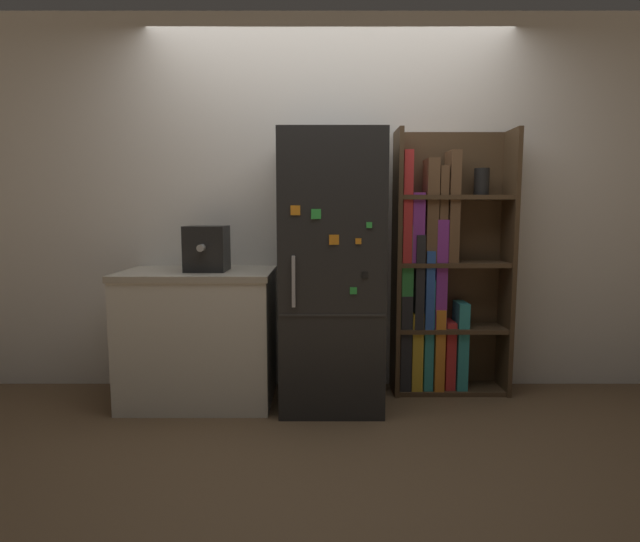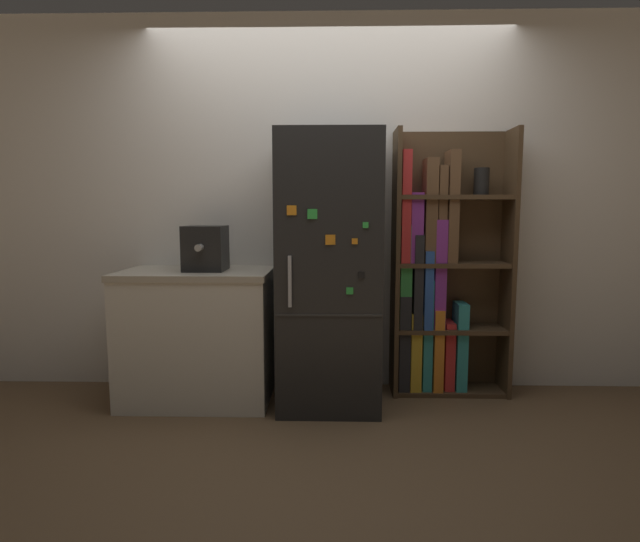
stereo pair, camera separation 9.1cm
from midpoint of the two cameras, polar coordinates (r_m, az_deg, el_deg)
The scene contains 6 objects.
ground_plane at distance 3.33m, azimuth 1.79°, elevation -15.35°, with size 16.00×16.00×0.00m, color brown.
wall_back at distance 3.56m, azimuth 1.81°, elevation 7.52°, with size 8.00×0.05×2.60m.
refrigerator at distance 3.23m, azimuth 1.83°, elevation -0.07°, with size 0.64×0.69×1.74m.
bookshelf at distance 3.53m, azimuth 13.83°, elevation -0.71°, with size 0.79×0.28×1.80m.
kitchen_counter at distance 3.43m, azimuth -12.96°, elevation -7.15°, with size 0.97×0.63×0.87m.
espresso_machine at distance 3.32m, azimuth -12.18°, elevation 2.56°, with size 0.26×0.32×0.29m.
Camera 2 is at (0.02, -3.08, 1.25)m, focal length 28.00 mm.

